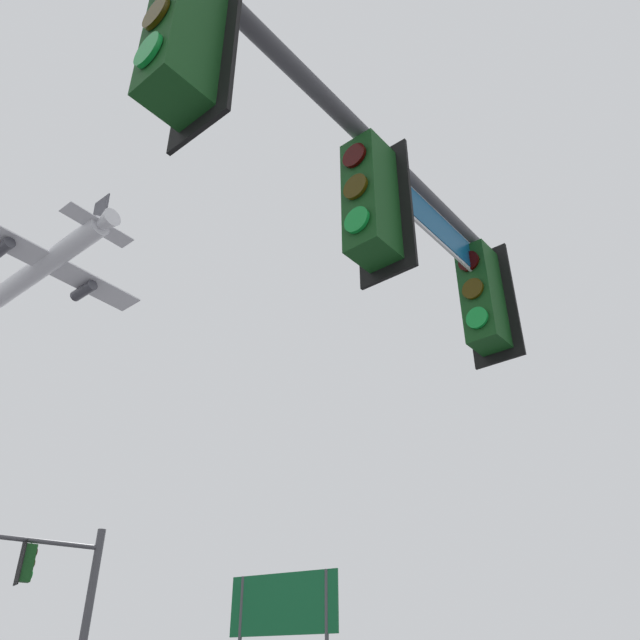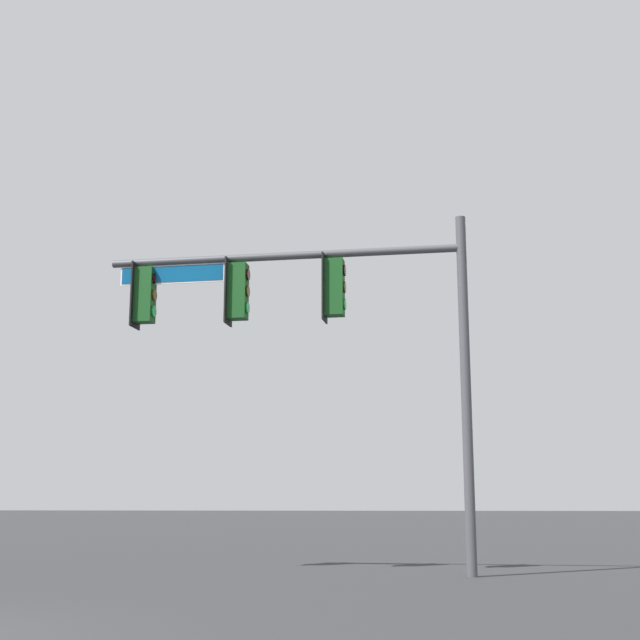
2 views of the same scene
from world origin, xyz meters
name	(u,v)px [view 2 (image 2 of 2)]	position (x,y,z in m)	size (l,w,h in m)	color
signal_pole_near	(297,308)	(-2.71, -8.49, 4.91)	(6.99, 0.57, 6.56)	#47474C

